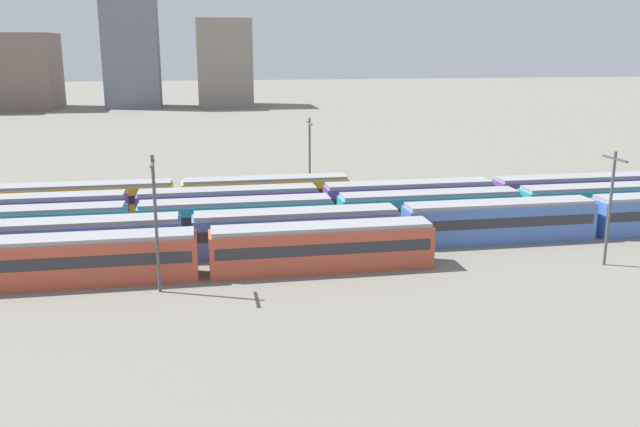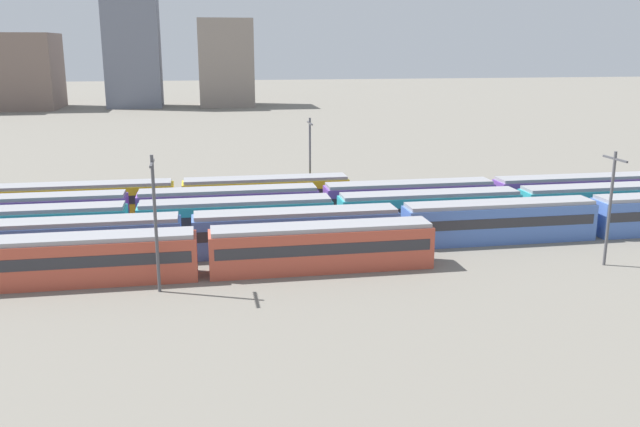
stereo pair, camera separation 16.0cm
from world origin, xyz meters
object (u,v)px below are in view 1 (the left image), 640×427
object	(u,v)px
train_track_3	(321,202)
train_track_4	(86,201)
train_track_2	(236,219)
train_track_1	(297,231)
catenary_pole_0	(156,218)
catenary_pole_1	(310,156)
catenary_pole_2	(610,203)
train_track_0	(77,259)

from	to	relation	value
train_track_3	train_track_4	xyz separation A→B (m)	(-24.06, 5.20, -0.00)
train_track_2	train_track_1	bearing A→B (deg)	-46.46
train_track_2	catenary_pole_0	bearing A→B (deg)	-115.79
train_track_3	train_track_4	size ratio (longest dim) A/B	2.02
train_track_1	catenary_pole_1	world-z (taller)	catenary_pole_1
catenary_pole_2	train_track_1	bearing A→B (deg)	161.48
train_track_4	catenary_pole_0	bearing A→B (deg)	-70.07
catenary_pole_1	catenary_pole_2	size ratio (longest dim) A/B	1.03
train_track_1	catenary_pole_1	bearing A→B (deg)	77.17
train_track_0	catenary_pole_1	bearing A→B (deg)	47.41
train_track_0	train_track_1	world-z (taller)	same
catenary_pole_0	catenary_pole_2	xyz separation A→B (m)	(35.92, -0.06, -0.37)
train_track_4	catenary_pole_0	xyz separation A→B (m)	(8.61, -23.76, 3.74)
catenary_pole_0	catenary_pole_1	distance (m)	30.92
catenary_pole_2	train_track_0	bearing A→B (deg)	175.91
catenary_pole_0	train_track_3	bearing A→B (deg)	50.22
train_track_0	train_track_4	size ratio (longest dim) A/B	1.00
train_track_1	catenary_pole_0	size ratio (longest dim) A/B	9.18
train_track_0	catenary_pole_0	xyz separation A→B (m)	(6.20, -2.96, 3.74)
train_track_2	train_track_4	distance (m)	18.31
catenary_pole_1	catenary_pole_0	bearing A→B (deg)	-120.34
train_track_1	train_track_3	xyz separation A→B (m)	(4.05, 10.40, 0.00)
train_track_0	catenary_pole_2	world-z (taller)	catenary_pole_2
train_track_0	train_track_2	distance (m)	16.38
train_track_3	catenary_pole_1	bearing A→B (deg)	88.83
train_track_0	catenary_pole_0	bearing A→B (deg)	-25.50
train_track_0	train_track_3	size ratio (longest dim) A/B	0.50
train_track_4	catenary_pole_2	distance (m)	50.61
train_track_4	catenary_pole_1	world-z (taller)	catenary_pole_1
train_track_3	train_track_4	world-z (taller)	same
catenary_pole_0	train_track_1	bearing A→B (deg)	35.59
catenary_pole_1	train_track_1	bearing A→B (deg)	-102.83
train_track_0	catenary_pole_1	distance (m)	32.42
catenary_pole_0	catenary_pole_2	size ratio (longest dim) A/B	1.08
train_track_3	catenary_pole_0	bearing A→B (deg)	-129.78
train_track_0	train_track_3	world-z (taller)	same
train_track_3	catenary_pole_2	world-z (taller)	catenary_pole_2
train_track_0	train_track_4	distance (m)	20.94
train_track_1	train_track_3	bearing A→B (deg)	68.70
train_track_1	train_track_3	world-z (taller)	same
train_track_1	train_track_3	size ratio (longest dim) A/B	0.83
train_track_2	catenary_pole_0	size ratio (longest dim) A/B	9.18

